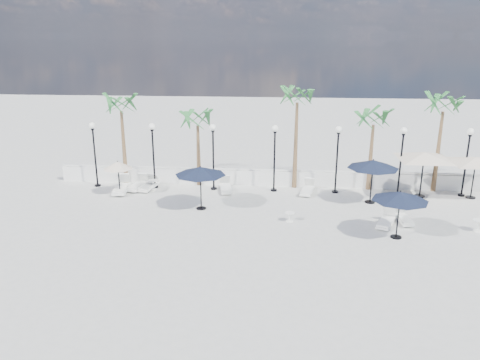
# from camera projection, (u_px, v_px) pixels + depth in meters

# --- Properties ---
(ground) EXTENTS (100.00, 100.00, 0.00)m
(ground) POSITION_uv_depth(u_px,v_px,m) (271.00, 237.00, 20.88)
(ground) COLOR #A4A49E
(ground) RESTS_ON ground
(balustrade) EXTENTS (26.00, 0.30, 1.01)m
(balustrade) POSITION_uv_depth(u_px,v_px,m) (274.00, 178.00, 27.88)
(balustrade) COLOR silver
(balustrade) RESTS_ON ground
(lamppost_0) EXTENTS (0.36, 0.36, 3.84)m
(lamppost_0) POSITION_uv_depth(u_px,v_px,m) (94.00, 145.00, 27.20)
(lamppost_0) COLOR black
(lamppost_0) RESTS_ON ground
(lamppost_1) EXTENTS (0.36, 0.36, 3.84)m
(lamppost_1) POSITION_uv_depth(u_px,v_px,m) (153.00, 147.00, 26.91)
(lamppost_1) COLOR black
(lamppost_1) RESTS_ON ground
(lamppost_2) EXTENTS (0.36, 0.36, 3.84)m
(lamppost_2) POSITION_uv_depth(u_px,v_px,m) (213.00, 148.00, 26.62)
(lamppost_2) COLOR black
(lamppost_2) RESTS_ON ground
(lamppost_3) EXTENTS (0.36, 0.36, 3.84)m
(lamppost_3) POSITION_uv_depth(u_px,v_px,m) (275.00, 149.00, 26.33)
(lamppost_3) COLOR black
(lamppost_3) RESTS_ON ground
(lamppost_4) EXTENTS (0.36, 0.36, 3.84)m
(lamppost_4) POSITION_uv_depth(u_px,v_px,m) (337.00, 150.00, 26.05)
(lamppost_4) COLOR black
(lamppost_4) RESTS_ON ground
(lamppost_5) EXTENTS (0.36, 0.36, 3.84)m
(lamppost_5) POSITION_uv_depth(u_px,v_px,m) (402.00, 151.00, 25.76)
(lamppost_5) COLOR black
(lamppost_5) RESTS_ON ground
(lamppost_6) EXTENTS (0.36, 0.36, 3.84)m
(lamppost_6) POSITION_uv_depth(u_px,v_px,m) (467.00, 153.00, 25.47)
(lamppost_6) COLOR black
(lamppost_6) RESTS_ON ground
(palm_0) EXTENTS (2.60, 2.60, 5.50)m
(palm_0) POSITION_uv_depth(u_px,v_px,m) (121.00, 109.00, 27.23)
(palm_0) COLOR brown
(palm_0) RESTS_ON ground
(palm_1) EXTENTS (2.60, 2.60, 4.70)m
(palm_1) POSITION_uv_depth(u_px,v_px,m) (198.00, 123.00, 27.09)
(palm_1) COLOR brown
(palm_1) RESTS_ON ground
(palm_2) EXTENTS (2.60, 2.60, 6.10)m
(palm_2) POSITION_uv_depth(u_px,v_px,m) (297.00, 101.00, 26.22)
(palm_2) COLOR brown
(palm_2) RESTS_ON ground
(palm_3) EXTENTS (2.60, 2.60, 4.90)m
(palm_3) POSITION_uv_depth(u_px,v_px,m) (374.00, 122.00, 26.21)
(palm_3) COLOR brown
(palm_3) RESTS_ON ground
(palm_4) EXTENTS (2.60, 2.60, 5.70)m
(palm_4) POSITION_uv_depth(u_px,v_px,m) (443.00, 109.00, 25.68)
(palm_4) COLOR brown
(palm_4) RESTS_ON ground
(lounger_0) EXTENTS (0.87, 1.91, 0.69)m
(lounger_0) POSITION_uv_depth(u_px,v_px,m) (149.00, 185.00, 27.29)
(lounger_0) COLOR silver
(lounger_0) RESTS_ON ground
(lounger_1) EXTENTS (0.95, 1.99, 0.71)m
(lounger_1) POSITION_uv_depth(u_px,v_px,m) (139.00, 185.00, 27.36)
(lounger_1) COLOR silver
(lounger_1) RESTS_ON ground
(lounger_2) EXTENTS (0.98, 2.24, 0.81)m
(lounger_2) POSITION_uv_depth(u_px,v_px,m) (122.00, 187.00, 26.82)
(lounger_2) COLOR silver
(lounger_2) RESTS_ON ground
(lounger_3) EXTENTS (0.95, 1.95, 0.70)m
(lounger_3) POSITION_uv_depth(u_px,v_px,m) (226.00, 187.00, 26.96)
(lounger_3) COLOR silver
(lounger_3) RESTS_ON ground
(lounger_4) EXTENTS (1.23, 1.87, 0.67)m
(lounger_4) POSITION_uv_depth(u_px,v_px,m) (386.00, 221.00, 22.05)
(lounger_4) COLOR silver
(lounger_4) RESTS_ON ground
(lounger_5) EXTENTS (0.65, 1.70, 0.63)m
(lounger_5) POSITION_uv_depth(u_px,v_px,m) (404.00, 218.00, 22.46)
(lounger_5) COLOR silver
(lounger_5) RESTS_ON ground
(lounger_6) EXTENTS (0.96, 1.91, 0.68)m
(lounger_6) POSITION_uv_depth(u_px,v_px,m) (307.00, 189.00, 26.57)
(lounger_6) COLOR silver
(lounger_6) RESTS_ON ground
(side_table_0) EXTENTS (0.56, 0.56, 0.54)m
(side_table_0) POSITION_uv_depth(u_px,v_px,m) (153.00, 184.00, 27.26)
(side_table_0) COLOR silver
(side_table_0) RESTS_ON ground
(side_table_1) EXTENTS (0.47, 0.47, 0.45)m
(side_table_1) POSITION_uv_depth(u_px,v_px,m) (290.00, 216.00, 22.53)
(side_table_1) COLOR silver
(side_table_1) RESTS_ON ground
(side_table_2) EXTENTS (0.57, 0.57, 0.56)m
(side_table_2) POSITION_uv_depth(u_px,v_px,m) (479.00, 225.00, 21.34)
(side_table_2) COLOR silver
(side_table_2) RESTS_ON ground
(parasol_navy_left) EXTENTS (2.61, 2.61, 2.31)m
(parasol_navy_left) POSITION_uv_depth(u_px,v_px,m) (200.00, 171.00, 23.66)
(parasol_navy_left) COLOR black
(parasol_navy_left) RESTS_ON ground
(parasol_navy_mid) EXTENTS (2.46, 2.46, 2.20)m
(parasol_navy_mid) POSITION_uv_depth(u_px,v_px,m) (400.00, 196.00, 20.22)
(parasol_navy_mid) COLOR black
(parasol_navy_mid) RESTS_ON ground
(parasol_navy_right) EXTENTS (2.70, 2.70, 2.42)m
(parasol_navy_right) POSITION_uv_depth(u_px,v_px,m) (373.00, 164.00, 24.54)
(parasol_navy_right) COLOR black
(parasol_navy_right) RESTS_ON ground
(parasol_cream_sq_a) EXTENTS (5.13, 5.13, 2.52)m
(parasol_cream_sq_a) POSITION_uv_depth(u_px,v_px,m) (477.00, 157.00, 25.20)
(parasol_cream_sq_a) COLOR black
(parasol_cream_sq_a) RESTS_ON ground
(parasol_cream_sq_b) EXTENTS (5.46, 5.46, 2.74)m
(parasol_cream_sq_b) POSITION_uv_depth(u_px,v_px,m) (425.00, 152.00, 25.37)
(parasol_cream_sq_b) COLOR black
(parasol_cream_sq_b) RESTS_ON ground
(parasol_cream_small) EXTENTS (1.63, 1.63, 2.00)m
(parasol_cream_small) POSITION_uv_depth(u_px,v_px,m) (118.00, 166.00, 25.87)
(parasol_cream_small) COLOR black
(parasol_cream_small) RESTS_ON ground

